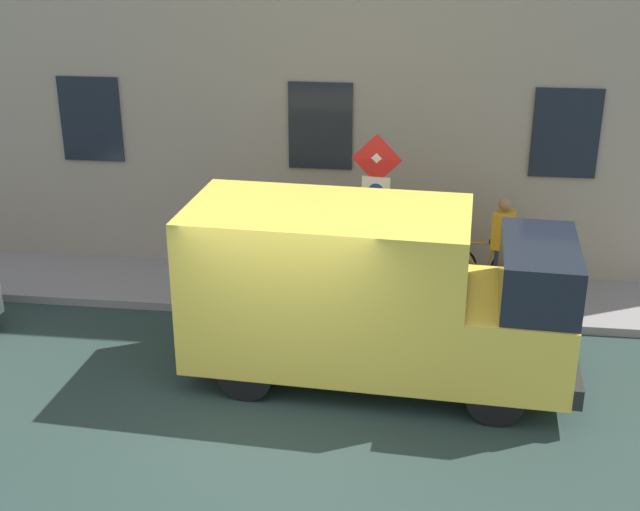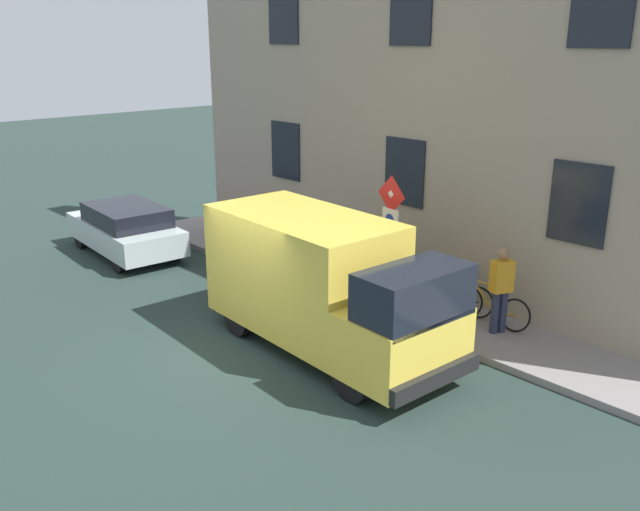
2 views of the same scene
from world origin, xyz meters
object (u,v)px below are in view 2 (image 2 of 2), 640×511
object	(u,v)px
bicycle_green	(422,284)
parked_hatchback	(126,228)
sign_post_stacked	(390,232)
litter_bin	(353,278)
bicycle_red	(392,274)
bicycle_black	(455,295)
delivery_van	(324,283)
bicycle_orange	(491,306)
pedestrian	(501,287)

from	to	relation	value
bicycle_green	parked_hatchback	bearing A→B (deg)	25.12
sign_post_stacked	litter_bin	distance (m)	1.76
parked_hatchback	bicycle_red	distance (m)	7.51
sign_post_stacked	bicycle_black	world-z (taller)	sign_post_stacked
sign_post_stacked	delivery_van	world-z (taller)	sign_post_stacked
delivery_van	bicycle_green	xyz separation A→B (m)	(3.04, 0.08, -0.82)
bicycle_black	bicycle_red	size ratio (longest dim) A/B	1.00
bicycle_black	parked_hatchback	bearing A→B (deg)	9.93
sign_post_stacked	bicycle_green	bearing A→B (deg)	0.91
litter_bin	sign_post_stacked	bearing A→B (deg)	-97.34
sign_post_stacked	bicycle_orange	xyz separation A→B (m)	(1.14, -1.72, -1.41)
delivery_van	bicycle_green	world-z (taller)	delivery_van
bicycle_red	pedestrian	bearing A→B (deg)	-177.35
bicycle_orange	litter_bin	size ratio (longest dim) A/B	1.91
sign_post_stacked	bicycle_orange	size ratio (longest dim) A/B	1.64
delivery_van	bicycle_orange	world-z (taller)	delivery_van
bicycle_black	bicycle_green	distance (m)	0.87
sign_post_stacked	delivery_van	distance (m)	1.98
bicycle_black	litter_bin	size ratio (longest dim) A/B	1.90
delivery_van	pedestrian	distance (m)	3.43
bicycle_red	pedestrian	xyz separation A→B (m)	(-0.25, -2.94, 0.56)
delivery_van	parked_hatchback	xyz separation A→B (m)	(0.14, 7.87, -0.60)
bicycle_orange	litter_bin	distance (m)	3.04
sign_post_stacked	parked_hatchback	size ratio (longest dim) A/B	0.68
litter_bin	pedestrian	bearing A→B (deg)	-77.02
delivery_van	parked_hatchback	world-z (taller)	delivery_van
parked_hatchback	pedestrian	bearing A→B (deg)	-160.44
parked_hatchback	bicycle_black	world-z (taller)	parked_hatchback
bicycle_black	pedestrian	distance (m)	1.35
sign_post_stacked	bicycle_orange	bearing A→B (deg)	-56.44
bicycle_green	litter_bin	bearing A→B (deg)	45.95
bicycle_green	bicycle_red	bearing A→B (deg)	4.69
parked_hatchback	pedestrian	xyz separation A→B (m)	(2.64, -9.87, 0.34)
bicycle_orange	bicycle_green	world-z (taller)	same
parked_hatchback	litter_bin	bearing A→B (deg)	-159.47
parked_hatchback	bicycle_red	world-z (taller)	parked_hatchback
sign_post_stacked	litter_bin	bearing A→B (deg)	82.66
parked_hatchback	bicycle_orange	size ratio (longest dim) A/B	2.40
sign_post_stacked	bicycle_black	bearing A→B (deg)	-36.74
bicycle_green	litter_bin	world-z (taller)	litter_bin
sign_post_stacked	bicycle_green	xyz separation A→B (m)	(1.14, 0.02, -1.41)
bicycle_green	pedestrian	size ratio (longest dim) A/B	1.00
litter_bin	bicycle_red	bearing A→B (deg)	-14.90
bicycle_red	pedestrian	size ratio (longest dim) A/B	1.00
bicycle_orange	pedestrian	distance (m)	0.70
delivery_van	litter_bin	distance (m)	2.49
bicycle_black	pedestrian	size ratio (longest dim) A/B	1.00
delivery_van	pedestrian	world-z (taller)	delivery_van
bicycle_black	litter_bin	bearing A→B (deg)	17.78
bicycle_orange	pedestrian	world-z (taller)	pedestrian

